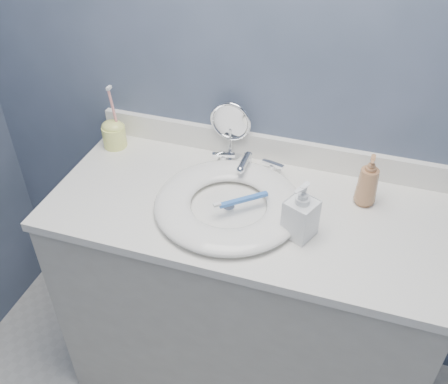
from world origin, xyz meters
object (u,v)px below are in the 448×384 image
at_px(makeup_mirror, 230,128).
at_px(soap_bottle_amber, 368,180).
at_px(toothbrush_holder, 114,133).
at_px(soap_bottle_clear, 301,210).

xyz_separation_m(makeup_mirror, soap_bottle_amber, (0.47, -0.11, -0.03)).
bearing_deg(toothbrush_holder, soap_bottle_amber, -3.32).
xyz_separation_m(soap_bottle_amber, soap_bottle_clear, (-0.16, -0.20, 0.00)).
bearing_deg(makeup_mirror, toothbrush_holder, -170.24).
distance_m(soap_bottle_amber, soap_bottle_clear, 0.26).
height_order(makeup_mirror, soap_bottle_clear, makeup_mirror).
distance_m(makeup_mirror, toothbrush_holder, 0.42).
bearing_deg(toothbrush_holder, makeup_mirror, 8.88).
bearing_deg(soap_bottle_clear, soap_bottle_amber, 74.98).
xyz_separation_m(makeup_mirror, soap_bottle_clear, (0.30, -0.32, -0.03)).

